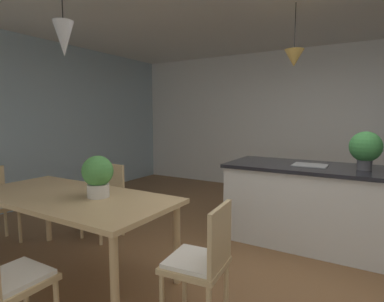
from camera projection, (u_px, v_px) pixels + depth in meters
The scene contains 12 objects.
ground_plane at pixel (282, 273), 2.90m from camera, with size 10.00×8.40×0.04m, color brown.
wall_back_kitchen at pixel (332, 122), 5.53m from camera, with size 10.00×0.12×2.70m, color silver.
window_wall_left_glazing at pixel (25, 123), 4.81m from camera, with size 0.06×8.40×2.70m, color #9EB7C6.
dining_table at pixel (70, 202), 2.76m from camera, with size 1.97×0.90×0.75m.
chair_near_right at pixel (5, 279), 1.86m from camera, with size 0.40×0.40×0.87m.
chair_far_left at pixel (105, 198), 3.71m from camera, with size 0.42×0.42×0.87m.
chair_kitchen_end at pixel (202, 260), 2.10m from camera, with size 0.44×0.44×0.87m.
kitchen_island at pixel (329, 206), 3.40m from camera, with size 2.25×0.88×0.91m.
pendant_over_table at pixel (64, 39), 2.43m from camera, with size 0.16×0.16×0.77m.
pendant_over_island_main at pixel (294, 58), 3.44m from camera, with size 0.22×0.22×0.69m.
potted_plant_on_island at pixel (366, 148), 3.17m from camera, with size 0.32×0.32×0.40m.
potted_plant_on_table at pixel (98, 174), 2.66m from camera, with size 0.27×0.27×0.37m.
Camera 1 is at (0.67, -2.80, 1.46)m, focal length 28.69 mm.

